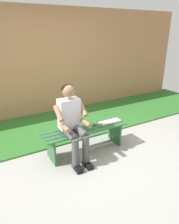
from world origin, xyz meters
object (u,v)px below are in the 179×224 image
(bench_near, at_px, (85,134))
(person_seated, at_px, (72,121))
(apple, at_px, (95,124))
(book_open, at_px, (110,122))

(bench_near, xyz_separation_m, person_seated, (0.29, 0.10, 0.35))
(person_seated, relative_size, apple, 17.41)
(bench_near, distance_m, apple, 0.25)
(apple, xyz_separation_m, book_open, (-0.32, 0.02, -0.03))
(bench_near, bearing_deg, apple, -178.19)
(bench_near, relative_size, book_open, 3.68)
(person_seated, bearing_deg, book_open, -173.66)
(person_seated, xyz_separation_m, book_open, (-0.80, -0.09, -0.23))
(person_seated, xyz_separation_m, apple, (-0.48, -0.11, -0.20))
(person_seated, height_order, book_open, person_seated)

